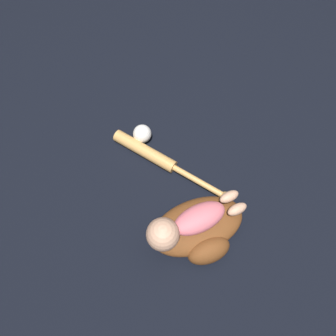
# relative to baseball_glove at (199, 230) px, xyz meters

# --- Properties ---
(ground_plane) EXTENTS (6.00, 6.00, 0.00)m
(ground_plane) POSITION_rel_baseball_glove_xyz_m (-0.04, -0.05, -0.05)
(ground_plane) COLOR black
(baseball_glove) EXTENTS (0.39, 0.30, 0.10)m
(baseball_glove) POSITION_rel_baseball_glove_xyz_m (0.00, 0.00, 0.00)
(baseball_glove) COLOR brown
(baseball_glove) RESTS_ON ground
(baby_figure) EXTENTS (0.38, 0.15, 0.11)m
(baby_figure) POSITION_rel_baseball_glove_xyz_m (0.05, -0.02, 0.09)
(baby_figure) COLOR #D16670
(baby_figure) RESTS_ON baseball_glove
(baseball_bat) EXTENTS (0.24, 0.52, 0.05)m
(baseball_bat) POSITION_rel_baseball_glove_xyz_m (-0.05, -0.35, -0.02)
(baseball_bat) COLOR tan
(baseball_bat) RESTS_ON ground
(baseball) EXTENTS (0.08, 0.08, 0.08)m
(baseball) POSITION_rel_baseball_glove_xyz_m (-0.07, -0.48, -0.01)
(baseball) COLOR white
(baseball) RESTS_ON ground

